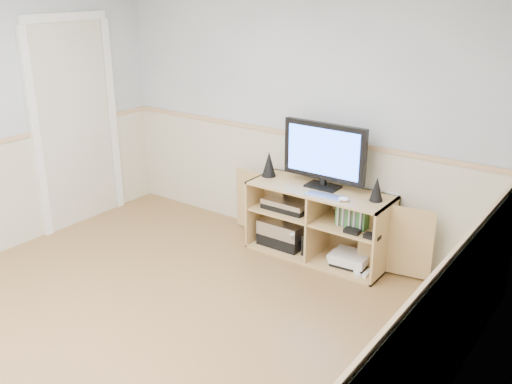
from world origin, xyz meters
TOP-DOWN VIEW (x-y plane):
  - room at (-0.06, 0.12)m, footprint 4.04×4.54m
  - media_cabinet at (0.44, 2.03)m, footprint 2.01×0.48m
  - monitor at (0.44, 2.03)m, footprint 0.78×0.18m
  - speaker_left at (-0.12, 2.00)m, footprint 0.13×0.13m
  - speaker_right at (0.95, 2.00)m, footprint 0.11×0.11m
  - keyboard at (0.56, 1.84)m, footprint 0.33×0.15m
  - mouse at (0.74, 1.84)m, footprint 0.10×0.07m
  - av_components at (0.09, 1.98)m, footprint 0.51×0.32m
  - game_consoles at (0.77, 1.97)m, footprint 0.45×0.30m
  - game_cases at (0.78, 1.96)m, footprint 0.27×0.14m
  - wall_outlet at (1.00, 2.23)m, footprint 0.12×0.03m

SIDE VIEW (x-z plane):
  - game_consoles at x=0.77m, z-range 0.02..0.13m
  - av_components at x=0.09m, z-range -0.01..0.45m
  - media_cabinet at x=0.44m, z-range 0.01..0.66m
  - game_cases at x=0.78m, z-range 0.39..0.58m
  - wall_outlet at x=1.00m, z-range 0.54..0.66m
  - keyboard at x=0.56m, z-range 0.65..0.66m
  - mouse at x=0.74m, z-range 0.65..0.69m
  - speaker_right at x=0.95m, z-range 0.65..0.86m
  - speaker_left at x=-0.12m, z-range 0.65..0.89m
  - monitor at x=0.44m, z-range 0.67..1.25m
  - room at x=-0.06m, z-range -0.05..2.49m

